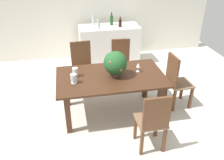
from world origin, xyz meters
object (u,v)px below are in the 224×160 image
object	(u,v)px
chair_foot_end	(176,79)
wine_bottle_green	(93,20)
chair_far_left	(82,63)
flower_centerpiece	(115,63)
dining_table	(111,82)
wine_bottle_clear	(120,23)
kitchen_counter	(109,45)
chair_near_right	(153,121)
crystal_vase_left	(75,72)
wine_bottle_tall	(99,24)
crystal_vase_center_near	(74,78)
wine_bottle_dark	(112,20)
wine_glass	(138,65)
chair_far_right	(121,61)

from	to	relation	value
chair_foot_end	wine_bottle_green	distance (m)	2.64
chair_far_left	flower_centerpiece	size ratio (longest dim) A/B	2.31
chair_far_left	wine_bottle_green	size ratio (longest dim) A/B	3.48
dining_table	chair_foot_end	world-z (taller)	chair_foot_end
dining_table	wine_bottle_clear	distance (m)	2.16
chair_far_left	kitchen_counter	xyz separation A→B (m)	(0.78, 1.11, -0.07)
kitchen_counter	wine_bottle_clear	xyz separation A→B (m)	(0.25, -0.09, 0.57)
chair_near_right	crystal_vase_left	distance (m)	1.52
wine_bottle_tall	flower_centerpiece	bearing A→B (deg)	-90.42
crystal_vase_center_near	wine_bottle_green	world-z (taller)	wine_bottle_green
kitchen_counter	crystal_vase_center_near	bearing A→B (deg)	-113.80
crystal_vase_center_near	dining_table	bearing A→B (deg)	10.50
chair_near_right	wine_bottle_green	xyz separation A→B (m)	(-0.40, 3.31, 0.55)
chair_foot_end	dining_table	bearing A→B (deg)	87.02
chair_near_right	crystal_vase_center_near	distance (m)	1.40
kitchen_counter	chair_far_left	bearing A→B (deg)	-125.03
wine_bottle_dark	wine_bottle_clear	world-z (taller)	wine_bottle_dark
chair_foot_end	kitchen_counter	bearing A→B (deg)	18.56
wine_bottle_dark	dining_table	bearing A→B (deg)	-101.30
kitchen_counter	wine_glass	bearing A→B (deg)	-86.34
crystal_vase_left	wine_bottle_tall	xyz separation A→B (m)	(0.67, 1.88, 0.23)
chair_near_right	wine_bottle_tall	size ratio (longest dim) A/B	3.60
wine_glass	wine_bottle_green	size ratio (longest dim) A/B	0.55
crystal_vase_center_near	wine_bottle_green	size ratio (longest dim) A/B	0.54
crystal_vase_center_near	kitchen_counter	distance (m)	2.47
chair_near_right	crystal_vase_left	bearing A→B (deg)	-47.55
chair_far_left	chair_far_right	world-z (taller)	chair_far_left
dining_table	crystal_vase_center_near	bearing A→B (deg)	-169.50
chair_far_right	wine_glass	distance (m)	1.00
dining_table	wine_bottle_dark	xyz separation A→B (m)	(0.44, 2.21, 0.44)
chair_near_right	chair_far_right	bearing A→B (deg)	-89.61
dining_table	chair_near_right	world-z (taller)	chair_near_right
crystal_vase_left	wine_bottle_clear	xyz separation A→B (m)	(1.20, 1.93, 0.21)
chair_near_right	crystal_vase_center_near	xyz separation A→B (m)	(-1.03, 0.89, 0.31)
wine_bottle_dark	wine_bottle_green	world-z (taller)	wine_bottle_dark
wine_bottle_dark	kitchen_counter	bearing A→B (deg)	-130.26
flower_centerpiece	kitchen_counter	size ratio (longest dim) A/B	0.30
flower_centerpiece	crystal_vase_center_near	bearing A→B (deg)	-171.44
flower_centerpiece	kitchen_counter	bearing A→B (deg)	82.22
chair_near_right	crystal_vase_left	size ratio (longest dim) A/B	6.33
chair_near_right	kitchen_counter	size ratio (longest dim) A/B	0.67
chair_far_left	wine_bottle_clear	size ratio (longest dim) A/B	4.23
crystal_vase_center_near	wine_bottle_green	bearing A→B (deg)	75.40
chair_foot_end	wine_bottle_tall	world-z (taller)	wine_bottle_tall
flower_centerpiece	chair_far_left	bearing A→B (deg)	115.54
chair_foot_end	crystal_vase_left	world-z (taller)	chair_foot_end
crystal_vase_left	wine_glass	xyz separation A→B (m)	(1.08, -0.03, 0.02)
chair_far_right	flower_centerpiece	distance (m)	1.16
chair_far_right	chair_near_right	xyz separation A→B (m)	(-0.01, -2.02, -0.01)
dining_table	wine_bottle_green	bearing A→B (deg)	89.82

